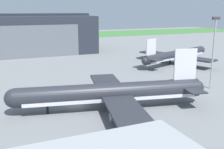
% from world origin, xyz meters
% --- Properties ---
extents(ground_plane, '(440.00, 440.00, 0.00)m').
position_xyz_m(ground_plane, '(0.00, 0.00, 0.00)').
color(ground_plane, slate).
extents(grass_field_strip, '(440.00, 56.00, 0.08)m').
position_xyz_m(grass_field_strip, '(0.00, 173.73, 0.04)').
color(grass_field_strip, '#3F7739').
rests_on(grass_field_strip, ground_plane).
extents(maintenance_hangar, '(89.25, 38.23, 19.70)m').
position_xyz_m(maintenance_hangar, '(-12.46, 88.02, 9.39)').
color(maintenance_hangar, '#232833').
rests_on(maintenance_hangar, ground_plane).
extents(airliner_near_right, '(43.61, 36.93, 13.08)m').
position_xyz_m(airliner_near_right, '(6.80, -5.15, 3.72)').
color(airliner_near_right, '#282B33').
rests_on(airliner_near_right, ground_plane).
extents(airliner_far_left, '(39.91, 33.22, 11.36)m').
position_xyz_m(airliner_far_left, '(51.53, 31.86, 3.66)').
color(airliner_far_left, '#282B33').
rests_on(airliner_far_left, ground_plane).
extents(apron_light_mast, '(2.40, 0.50, 19.79)m').
position_xyz_m(apron_light_mast, '(38.74, -1.41, 11.54)').
color(apron_light_mast, '#99999E').
rests_on(apron_light_mast, ground_plane).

